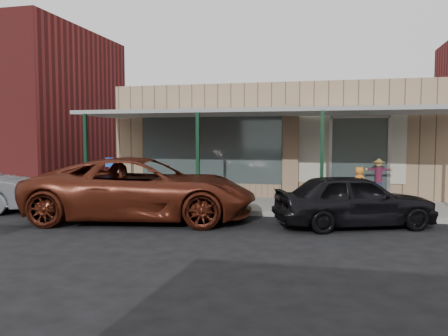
% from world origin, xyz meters
% --- Properties ---
extents(ground, '(120.00, 120.00, 0.00)m').
position_xyz_m(ground, '(0.00, 0.00, 0.00)').
color(ground, black).
rests_on(ground, ground).
extents(sidewalk, '(40.00, 3.20, 0.15)m').
position_xyz_m(sidewalk, '(0.00, 3.60, 0.07)').
color(sidewalk, gray).
rests_on(sidewalk, ground).
extents(storefront, '(12.00, 6.25, 4.20)m').
position_xyz_m(storefront, '(-0.00, 8.16, 2.09)').
color(storefront, '#8E7357').
rests_on(storefront, ground).
extents(awning, '(12.00, 3.00, 3.04)m').
position_xyz_m(awning, '(0.00, 3.56, 3.01)').
color(awning, gray).
rests_on(awning, ground).
extents(block_buildings_near, '(61.00, 8.00, 8.00)m').
position_xyz_m(block_buildings_near, '(2.01, 9.20, 3.77)').
color(block_buildings_near, maroon).
rests_on(block_buildings_near, ground).
extents(barrel_scarecrow, '(0.85, 0.68, 1.42)m').
position_xyz_m(barrel_scarecrow, '(3.59, 4.71, 0.63)').
color(barrel_scarecrow, '#45281B').
rests_on(barrel_scarecrow, sidewalk).
extents(barrel_pumpkin, '(0.67, 0.67, 0.63)m').
position_xyz_m(barrel_pumpkin, '(1.21, 3.88, 0.38)').
color(barrel_pumpkin, '#45281B').
rests_on(barrel_pumpkin, sidewalk).
extents(handicap_sign, '(0.29, 0.09, 1.44)m').
position_xyz_m(handicap_sign, '(-5.00, 2.77, 1.08)').
color(handicap_sign, gray).
rests_on(handicap_sign, sidewalk).
extents(parked_sedan, '(4.29, 2.94, 1.48)m').
position_xyz_m(parked_sedan, '(2.61, 1.09, 0.68)').
color(parked_sedan, black).
rests_on(parked_sedan, ground).
extents(car_maroon, '(6.55, 3.87, 1.71)m').
position_xyz_m(car_maroon, '(-2.95, 0.77, 0.85)').
color(car_maroon, '#521D10').
rests_on(car_maroon, ground).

